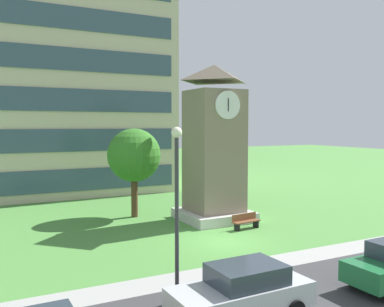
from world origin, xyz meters
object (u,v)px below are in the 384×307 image
(street_lamp, at_px, (177,195))
(tree_near_tower, at_px, (134,156))
(clock_tower, at_px, (214,152))
(park_bench, at_px, (246,221))
(parked_car_silver, at_px, (242,291))

(street_lamp, xyz_separation_m, tree_near_tower, (3.19, 13.41, 0.35))
(clock_tower, xyz_separation_m, street_lamp, (-7.40, -10.30, -0.65))
(park_bench, bearing_deg, tree_near_tower, 127.75)
(street_lamp, bearing_deg, clock_tower, 54.29)
(park_bench, relative_size, street_lamp, 0.31)
(clock_tower, distance_m, parked_car_silver, 14.15)
(clock_tower, bearing_deg, park_bench, -81.24)
(parked_car_silver, bearing_deg, park_bench, 55.07)
(street_lamp, distance_m, parked_car_silver, 3.69)
(park_bench, xyz_separation_m, street_lamp, (-7.85, -7.39, 3.22))
(park_bench, relative_size, tree_near_tower, 0.32)
(street_lamp, bearing_deg, park_bench, 43.26)
(park_bench, bearing_deg, street_lamp, -136.74)
(clock_tower, bearing_deg, parked_car_silver, -116.40)
(parked_car_silver, bearing_deg, tree_near_tower, 83.02)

